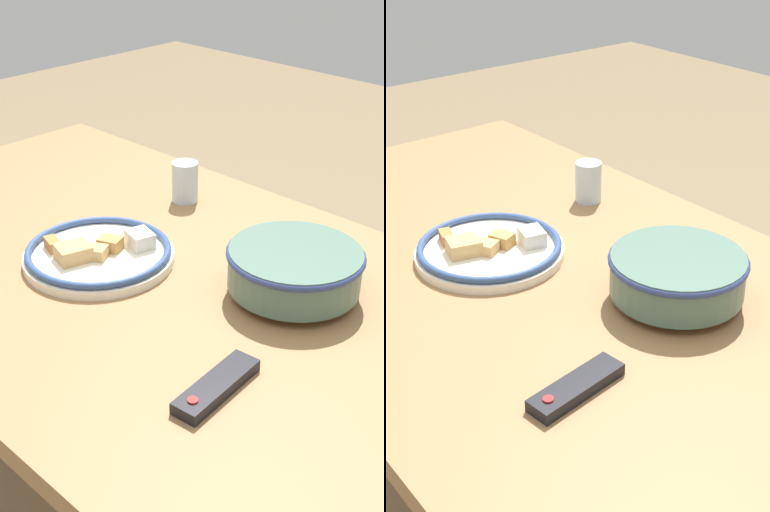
% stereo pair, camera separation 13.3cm
% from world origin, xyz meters
% --- Properties ---
extents(dining_table, '(1.58, 0.91, 0.77)m').
position_xyz_m(dining_table, '(0.00, 0.00, 0.69)').
color(dining_table, olive).
rests_on(dining_table, ground_plane).
extents(noodle_bowl, '(0.25, 0.25, 0.09)m').
position_xyz_m(noodle_bowl, '(-0.26, -0.12, 0.82)').
color(noodle_bowl, '#4C6B5B').
rests_on(noodle_bowl, dining_table).
extents(food_plate, '(0.30, 0.30, 0.05)m').
position_xyz_m(food_plate, '(0.08, 0.05, 0.79)').
color(food_plate, silver).
rests_on(food_plate, dining_table).
extents(tv_remote, '(0.06, 0.17, 0.02)m').
position_xyz_m(tv_remote, '(-0.35, 0.18, 0.78)').
color(tv_remote, black).
rests_on(tv_remote, dining_table).
extents(drinking_glass, '(0.06, 0.06, 0.09)m').
position_xyz_m(drinking_glass, '(0.17, -0.28, 0.82)').
color(drinking_glass, silver).
rests_on(drinking_glass, dining_table).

